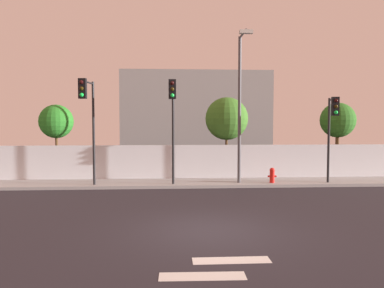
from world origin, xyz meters
TOP-DOWN VIEW (x-y plane):
  - ground_plane at (0.00, 0.00)m, footprint 80.00×80.00m
  - sidewalk at (0.00, 8.20)m, footprint 36.00×2.40m
  - perimeter_wall at (0.00, 9.49)m, footprint 36.00×0.18m
  - traffic_light_left at (6.78, 7.04)m, footprint 0.36×1.15m
  - traffic_light_center at (-4.94, 6.82)m, footprint 0.42×1.64m
  - traffic_light_right at (-1.02, 7.01)m, footprint 0.35×1.28m
  - street_lamp_curbside at (2.32, 7.53)m, footprint 0.60×1.81m
  - fire_hydrant at (3.97, 7.59)m, footprint 0.44×0.26m
  - roadside_tree_leftmost at (-7.45, 10.35)m, footprint 1.87×1.87m
  - roadside_tree_midleft at (2.08, 10.35)m, footprint 2.43×2.43m
  - roadside_tree_midright at (8.57, 10.35)m, footprint 2.02×2.02m
  - low_building_distant at (1.15, 23.49)m, footprint 12.94×6.00m

SIDE VIEW (x-z plane):
  - ground_plane at x=0.00m, z-range 0.00..0.00m
  - sidewalk at x=0.00m, z-range 0.00..0.15m
  - fire_hydrant at x=3.97m, z-range 0.18..0.94m
  - perimeter_wall at x=0.00m, z-range 0.15..1.95m
  - roadside_tree_leftmost at x=-7.45m, z-range 1.14..5.31m
  - traffic_light_left at x=6.78m, z-range 1.13..5.38m
  - roadside_tree_midright at x=8.57m, z-range 1.12..5.45m
  - roadside_tree_midleft at x=2.08m, z-range 1.08..5.70m
  - traffic_light_right at x=-1.02m, z-range 1.28..6.28m
  - traffic_light_center at x=-4.94m, z-range 1.29..6.28m
  - low_building_distant at x=1.15m, z-range 0.00..7.61m
  - street_lamp_curbside at x=2.32m, z-range 0.76..8.03m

